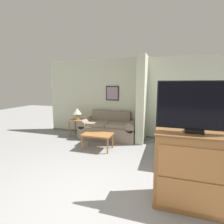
% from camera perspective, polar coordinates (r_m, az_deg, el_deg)
% --- Properties ---
extents(ground_plane, '(20.00, 20.00, 0.00)m').
position_cam_1_polar(ground_plane, '(2.85, -7.91, -29.06)').
color(ground_plane, gray).
extents(wall_back, '(6.41, 0.16, 2.60)m').
position_cam_1_polar(wall_back, '(5.85, 7.62, 4.46)').
color(wall_back, beige).
rests_on(wall_back, ground_plane).
extents(wall_partition_pillar, '(0.24, 0.78, 2.60)m').
position_cam_1_polar(wall_partition_pillar, '(5.36, 9.69, 4.07)').
color(wall_partition_pillar, beige).
rests_on(wall_partition_pillar, ground_plane).
extents(couch, '(1.83, 0.84, 0.87)m').
position_cam_1_polar(couch, '(5.73, -1.10, -5.42)').
color(couch, gray).
rests_on(couch, ground_plane).
extents(coffee_table, '(0.79, 0.51, 0.43)m').
position_cam_1_polar(coffee_table, '(4.77, -4.73, -7.67)').
color(coffee_table, '#996033').
rests_on(coffee_table, ground_plane).
extents(side_table, '(0.46, 0.46, 0.58)m').
position_cam_1_polar(side_table, '(6.05, -11.21, -3.26)').
color(side_table, '#996033').
rests_on(side_table, ground_plane).
extents(table_lamp, '(0.31, 0.31, 0.38)m').
position_cam_1_polar(table_lamp, '(5.98, -11.31, -0.01)').
color(table_lamp, tan).
rests_on(table_lamp, side_table).
extents(tv_dresser, '(1.02, 0.53, 1.09)m').
position_cam_1_polar(tv_dresser, '(2.85, 24.35, -16.86)').
color(tv_dresser, '#996033').
rests_on(tv_dresser, ground_plane).
extents(tv, '(1.02, 0.16, 0.71)m').
position_cam_1_polar(tv, '(2.60, 25.64, 1.52)').
color(tv, black).
rests_on(tv, tv_dresser).
extents(bed, '(1.44, 2.13, 0.59)m').
position_cam_1_polar(bed, '(4.84, 23.61, -9.21)').
color(bed, '#996033').
rests_on(bed, ground_plane).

